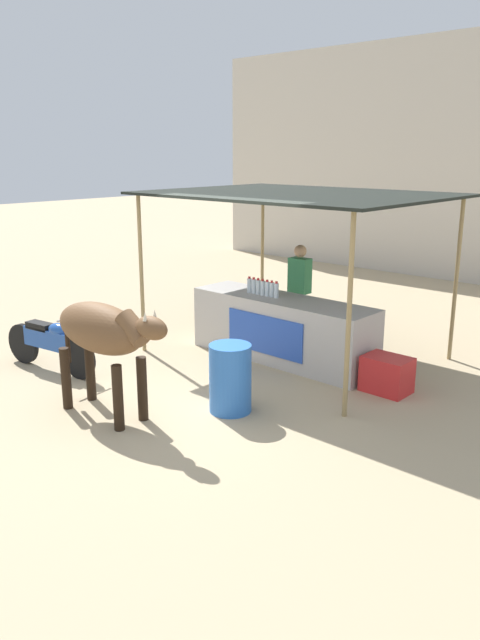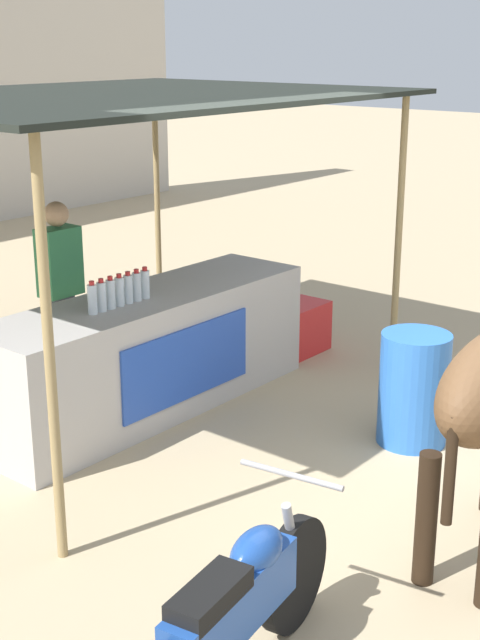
% 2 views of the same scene
% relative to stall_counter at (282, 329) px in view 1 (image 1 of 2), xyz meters
% --- Properties ---
extents(ground_plane, '(60.00, 60.00, 0.00)m').
position_rel_stall_counter_xyz_m(ground_plane, '(0.00, -2.20, -0.48)').
color(ground_plane, tan).
extents(stall_counter, '(3.00, 0.82, 0.96)m').
position_rel_stall_counter_xyz_m(stall_counter, '(0.00, 0.00, 0.00)').
color(stall_counter, '#B2ADA8').
rests_on(stall_counter, ground).
extents(stall_awning, '(4.20, 3.20, 2.49)m').
position_rel_stall_counter_xyz_m(stall_awning, '(0.00, 0.30, 1.91)').
color(stall_awning, black).
rests_on(stall_awning, ground).
extents(water_bottle_row, '(0.61, 0.07, 0.25)m').
position_rel_stall_counter_xyz_m(water_bottle_row, '(-0.35, -0.05, 0.59)').
color(water_bottle_row, silver).
rests_on(water_bottle_row, stall_counter).
extents(vendor_behind_counter, '(0.34, 0.22, 1.65)m').
position_rel_stall_counter_xyz_m(vendor_behind_counter, '(-0.26, 0.75, 0.37)').
color(vendor_behind_counter, '#383842').
rests_on(vendor_behind_counter, ground).
extents(cooler_box, '(0.60, 0.44, 0.48)m').
position_rel_stall_counter_xyz_m(cooler_box, '(1.86, -0.10, -0.24)').
color(cooler_box, red).
rests_on(cooler_box, ground).
extents(water_barrel, '(0.51, 0.51, 0.85)m').
position_rel_stall_counter_xyz_m(water_barrel, '(0.77, -1.95, -0.06)').
color(water_barrel, blue).
rests_on(water_barrel, ground).
extents(cow, '(1.83, 0.59, 1.44)m').
position_rel_stall_counter_xyz_m(cow, '(-0.23, -3.04, 0.55)').
color(cow, brown).
rests_on(cow, ground).
extents(motorcycle_parked, '(1.79, 0.55, 0.90)m').
position_rel_stall_counter_xyz_m(motorcycle_parked, '(-2.13, -2.64, -0.05)').
color(motorcycle_parked, black).
rests_on(motorcycle_parked, ground).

